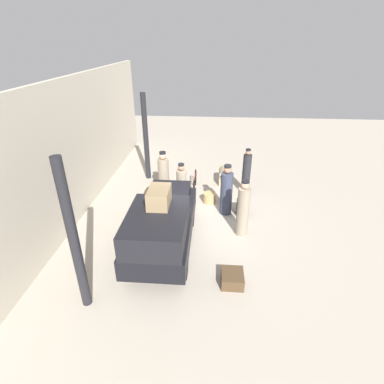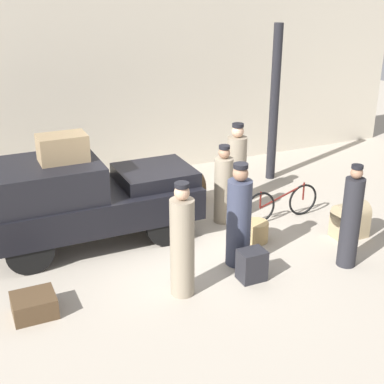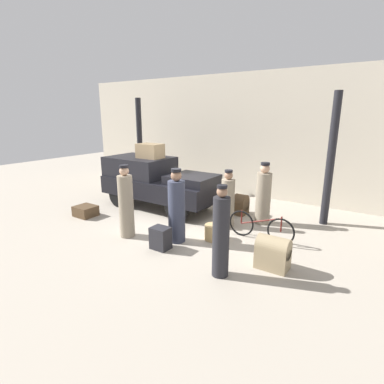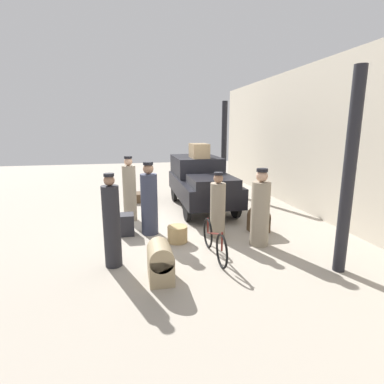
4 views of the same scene
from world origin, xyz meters
TOP-DOWN VIEW (x-y plane):
  - ground_plane at (0.00, 0.00)m, footprint 30.00×30.00m
  - station_building_facade at (0.00, 4.08)m, footprint 16.00×0.15m
  - canopy_pillar_left at (-3.79, 2.36)m, footprint 0.22×0.22m
  - canopy_pillar_right at (3.29, 2.36)m, footprint 0.22×0.22m
  - truck at (-1.72, 0.89)m, footprint 3.92×1.63m
  - bicycle at (2.21, 0.24)m, footprint 1.70×0.04m
  - wicker_basket at (1.25, -0.37)m, footprint 0.47×0.47m
  - porter_carrying_trunk at (1.09, 0.65)m, footprint 0.37×0.37m
  - porter_standing_middle at (2.20, -1.78)m, footprint 0.32×0.32m
  - conductor_in_dark_uniform at (0.53, -0.96)m, footprint 0.42×0.42m
  - porter_with_bicycle at (1.81, 1.42)m, footprint 0.42×0.42m
  - porter_lifting_near_truck at (-0.70, -1.42)m, footprint 0.37×0.37m
  - suitcase_tan_flat at (2.95, -0.95)m, footprint 0.64×0.42m
  - suitcase_small_leather at (0.48, -1.52)m, footprint 0.43×0.34m
  - trunk_large_brown at (-2.90, -1.05)m, footprint 0.62×0.55m
  - suitcase_black_upright at (0.96, 1.79)m, footprint 0.37×0.50m
  - trunk_on_truck_roof at (-1.92, 0.89)m, footprint 0.82×0.55m

SIDE VIEW (x-z plane):
  - ground_plane at x=0.00m, z-range 0.00..0.00m
  - trunk_large_brown at x=-2.90m, z-range 0.00..0.32m
  - wicker_basket at x=1.25m, z-range 0.00..0.38m
  - suitcase_small_leather at x=0.48m, z-range 0.00..0.52m
  - suitcase_black_upright at x=0.96m, z-range -0.01..0.63m
  - bicycle at x=2.21m, z-range -0.01..0.70m
  - suitcase_tan_flat at x=2.95m, z-range 0.01..0.70m
  - porter_carrying_trunk at x=1.09m, z-range -0.07..1.52m
  - porter_with_bicycle at x=1.81m, z-range -0.08..1.68m
  - conductor_in_dark_uniform at x=0.53m, z-range -0.08..1.74m
  - porter_standing_middle at x=2.20m, z-range -0.06..1.75m
  - porter_lifting_near_truck at x=-0.70m, z-range -0.07..1.78m
  - truck at x=-1.72m, z-range 0.10..1.73m
  - canopy_pillar_left at x=-3.79m, z-range 0.00..3.64m
  - canopy_pillar_right at x=3.29m, z-range 0.00..3.64m
  - trunk_on_truck_roof at x=-1.92m, z-range 1.64..2.11m
  - station_building_facade at x=0.00m, z-range 0.00..4.50m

